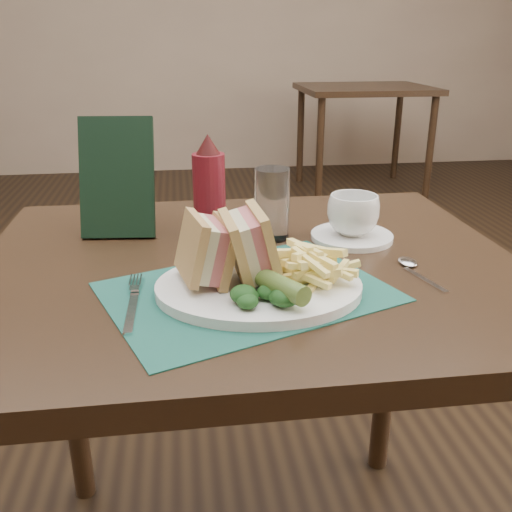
{
  "coord_description": "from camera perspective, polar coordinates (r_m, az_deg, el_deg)",
  "views": [
    {
      "loc": [
        -0.11,
        -1.38,
        1.11
      ],
      "look_at": [
        -0.0,
        -0.6,
        0.8
      ],
      "focal_mm": 40.0,
      "sensor_mm": 36.0,
      "label": 1
    }
  ],
  "objects": [
    {
      "name": "floor",
      "position": [
        1.77,
        -2.64,
        -17.17
      ],
      "size": [
        7.0,
        7.0,
        0.0
      ],
      "primitive_type": "plane",
      "color": "black",
      "rests_on": "ground"
    },
    {
      "name": "wall_back",
      "position": [
        5.0,
        -6.4,
        8.61
      ],
      "size": [
        6.0,
        0.0,
        6.0
      ],
      "primitive_type": "plane",
      "rotation": [
        1.57,
        0.0,
        0.0
      ],
      "color": "tan",
      "rests_on": "ground"
    },
    {
      "name": "table_main",
      "position": [
        1.15,
        -0.53,
        -18.04
      ],
      "size": [
        0.9,
        0.75,
        0.75
      ],
      "primitive_type": null,
      "color": "black",
      "rests_on": "ground"
    },
    {
      "name": "table_bg_right",
      "position": [
        4.32,
        10.53,
        11.41
      ],
      "size": [
        0.9,
        0.75,
        0.75
      ],
      "primitive_type": null,
      "color": "black",
      "rests_on": "ground"
    },
    {
      "name": "placemat",
      "position": [
        0.84,
        -0.89,
        -3.6
      ],
      "size": [
        0.47,
        0.4,
        0.0
      ],
      "primitive_type": "cube",
      "rotation": [
        0.0,
        0.0,
        0.36
      ],
      "color": "#195145",
      "rests_on": "table_main"
    },
    {
      "name": "plate",
      "position": [
        0.83,
        0.28,
        -3.16
      ],
      "size": [
        0.32,
        0.26,
        0.01
      ],
      "primitive_type": null,
      "rotation": [
        0.0,
        0.0,
        -0.07
      ],
      "color": "white",
      "rests_on": "placemat"
    },
    {
      "name": "sandwich_half_a",
      "position": [
        0.81,
        -6.44,
        0.54
      ],
      "size": [
        0.09,
        0.11,
        0.1
      ],
      "primitive_type": null,
      "rotation": [
        0.0,
        0.24,
        0.21
      ],
      "color": "tan",
      "rests_on": "plate"
    },
    {
      "name": "sandwich_half_b",
      "position": [
        0.81,
        -2.0,
        1.0
      ],
      "size": [
        0.09,
        0.11,
        0.11
      ],
      "primitive_type": null,
      "rotation": [
        0.0,
        -0.24,
        0.07
      ],
      "color": "tan",
      "rests_on": "plate"
    },
    {
      "name": "kale_garnish",
      "position": [
        0.77,
        1.31,
        -3.65
      ],
      "size": [
        0.11,
        0.08,
        0.03
      ],
      "primitive_type": null,
      "color": "#153A15",
      "rests_on": "plate"
    },
    {
      "name": "pickle_spear",
      "position": [
        0.77,
        1.88,
        -2.71
      ],
      "size": [
        0.08,
        0.12,
        0.03
      ],
      "primitive_type": "cylinder",
      "rotation": [
        1.54,
        0.0,
        0.5
      ],
      "color": "#456325",
      "rests_on": "plate"
    },
    {
      "name": "fries_pile",
      "position": [
        0.84,
        5.48,
        -0.2
      ],
      "size": [
        0.18,
        0.2,
        0.06
      ],
      "primitive_type": null,
      "color": "#FDEA7E",
      "rests_on": "plate"
    },
    {
      "name": "fork",
      "position": [
        0.81,
        -12.23,
        -4.29
      ],
      "size": [
        0.04,
        0.17,
        0.01
      ],
      "primitive_type": null,
      "rotation": [
        0.0,
        0.0,
        -0.02
      ],
      "color": "silver",
      "rests_on": "placemat"
    },
    {
      "name": "spoon",
      "position": [
        0.93,
        15.95,
        -1.53
      ],
      "size": [
        0.07,
        0.15,
        0.01
      ],
      "primitive_type": null,
      "rotation": [
        0.0,
        0.0,
        0.26
      ],
      "color": "silver",
      "rests_on": "table_main"
    },
    {
      "name": "saucer",
      "position": [
        1.06,
        9.55,
        1.94
      ],
      "size": [
        0.18,
        0.18,
        0.01
      ],
      "primitive_type": "cylinder",
      "rotation": [
        0.0,
        0.0,
        -0.19
      ],
      "color": "white",
      "rests_on": "table_main"
    },
    {
      "name": "coffee_cup",
      "position": [
        1.05,
        9.69,
        4.1
      ],
      "size": [
        0.13,
        0.13,
        0.07
      ],
      "primitive_type": "imported",
      "rotation": [
        0.0,
        0.0,
        1.03
      ],
      "color": "white",
      "rests_on": "saucer"
    },
    {
      "name": "drinking_glass",
      "position": [
        1.04,
        1.61,
        5.23
      ],
      "size": [
        0.08,
        0.08,
        0.13
      ],
      "primitive_type": "cylinder",
      "rotation": [
        0.0,
        0.0,
        -0.25
      ],
      "color": "white",
      "rests_on": "table_main"
    },
    {
      "name": "ketchup_bottle",
      "position": [
        1.06,
        -4.72,
        7.13
      ],
      "size": [
        0.07,
        0.07,
        0.19
      ],
      "primitive_type": null,
      "rotation": [
        0.0,
        0.0,
        -0.15
      ],
      "color": "maroon",
      "rests_on": "table_main"
    },
    {
      "name": "check_presenter",
      "position": [
        1.08,
        -13.72,
        7.62
      ],
      "size": [
        0.14,
        0.09,
        0.21
      ],
      "primitive_type": "cube",
      "rotation": [
        -0.31,
        0.0,
        -0.1
      ],
      "color": "black",
      "rests_on": "table_main"
    }
  ]
}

